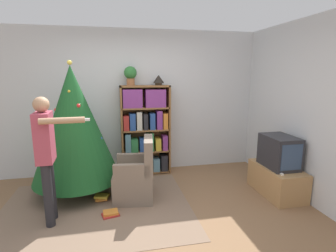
% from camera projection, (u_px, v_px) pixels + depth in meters
% --- Properties ---
extents(ground_plane, '(14.00, 14.00, 0.00)m').
position_uv_depth(ground_plane, '(147.00, 224.00, 3.24)').
color(ground_plane, '#846042').
extents(wall_back, '(8.00, 0.10, 2.60)m').
position_uv_depth(wall_back, '(132.00, 102.00, 4.83)').
color(wall_back, silver).
rests_on(wall_back, ground_plane).
extents(wall_right, '(0.10, 8.00, 2.60)m').
position_uv_depth(wall_right, '(324.00, 114.00, 3.46)').
color(wall_right, silver).
rests_on(wall_right, ground_plane).
extents(area_rug, '(2.56, 1.99, 0.01)m').
position_uv_depth(area_rug, '(97.00, 209.00, 3.59)').
color(area_rug, '#7F6651').
rests_on(area_rug, ground_plane).
extents(bookshelf, '(0.88, 0.30, 1.62)m').
position_uv_depth(bookshelf, '(145.00, 128.00, 4.74)').
color(bookshelf, brown).
rests_on(bookshelf, ground_plane).
extents(tv_stand, '(0.49, 0.89, 0.44)m').
position_uv_depth(tv_stand, '(277.00, 180.00, 4.02)').
color(tv_stand, tan).
rests_on(tv_stand, ground_plane).
extents(television, '(0.40, 0.58, 0.48)m').
position_uv_depth(television, '(279.00, 152.00, 3.92)').
color(television, '#28282D').
rests_on(television, tv_stand).
extents(game_remote, '(0.04, 0.12, 0.02)m').
position_uv_depth(game_remote, '(280.00, 173.00, 3.68)').
color(game_remote, white).
rests_on(game_remote, tv_stand).
extents(christmas_tree, '(1.30, 1.30, 2.01)m').
position_uv_depth(christmas_tree, '(74.00, 124.00, 3.90)').
color(christmas_tree, '#4C3323').
rests_on(christmas_tree, ground_plane).
extents(armchair, '(0.64, 0.63, 0.92)m').
position_uv_depth(armchair, '(136.00, 178.00, 3.84)').
color(armchair, '#7A6B5B').
rests_on(armchair, ground_plane).
extents(standing_person, '(0.64, 0.47, 1.57)m').
position_uv_depth(standing_person, '(46.00, 151.00, 3.10)').
color(standing_person, '#232328').
rests_on(standing_person, ground_plane).
extents(potted_plant, '(0.22, 0.22, 0.33)m').
position_uv_depth(potted_plant, '(130.00, 74.00, 4.51)').
color(potted_plant, '#935B38').
rests_on(potted_plant, bookshelf).
extents(table_lamp, '(0.20, 0.20, 0.18)m').
position_uv_depth(table_lamp, '(159.00, 79.00, 4.63)').
color(table_lamp, '#473828').
rests_on(table_lamp, bookshelf).
extents(book_pile_near_tree, '(0.23, 0.19, 0.08)m').
position_uv_depth(book_pile_near_tree, '(102.00, 197.00, 3.84)').
color(book_pile_near_tree, orange).
rests_on(book_pile_near_tree, ground_plane).
extents(book_pile_by_chair, '(0.24, 0.20, 0.05)m').
position_uv_depth(book_pile_by_chair, '(111.00, 214.00, 3.42)').
color(book_pile_by_chair, '#B22D28').
rests_on(book_pile_by_chair, ground_plane).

